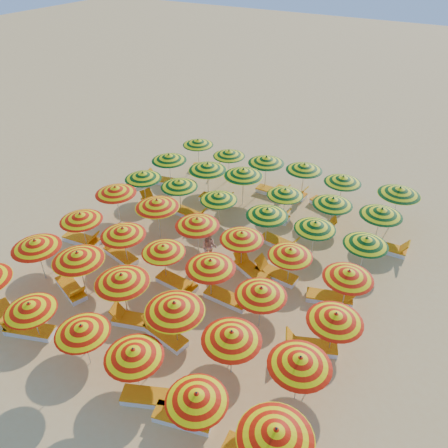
{
  "coord_description": "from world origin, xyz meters",
  "views": [
    {
      "loc": [
        7.36,
        -12.18,
        11.72
      ],
      "look_at": [
        0.0,
        0.5,
        1.6
      ],
      "focal_mm": 35.0,
      "sensor_mm": 36.0,
      "label": 1
    }
  ],
  "objects": [
    {
      "name": "lounger_26",
      "position": [
        0.54,
        6.54,
        0.15
      ],
      "size": [
        1.78,
        0.73,
        0.69
      ],
      "rotation": [
        0.0,
        0.0,
        -0.09
      ],
      "color": "white",
      "rests_on": "ground"
    },
    {
      "name": "umbrella_15",
      "position": [
        0.92,
        -2.05,
        1.71
      ],
      "size": [
        2.13,
        2.13,
        1.95
      ],
      "color": "silver",
      "rests_on": "ground"
    },
    {
      "name": "umbrella_20",
      "position": [
        -0.93,
        -0.07,
        1.72
      ],
      "size": [
        2.05,
        2.05,
        1.95
      ],
      "color": "silver",
      "rests_on": "ground"
    },
    {
      "name": "umbrella_29",
      "position": [
        5.35,
        2.21,
        1.63
      ],
      "size": [
        2.18,
        2.18,
        1.85
      ],
      "color": "silver",
      "rests_on": "ground"
    },
    {
      "name": "umbrella_18",
      "position": [
        -5.53,
        0.19,
        1.75
      ],
      "size": [
        2.08,
        2.08,
        1.98
      ],
      "color": "silver",
      "rests_on": "ground"
    },
    {
      "name": "umbrella_26",
      "position": [
        -1.3,
        2.27,
        1.59
      ],
      "size": [
        1.8,
        1.8,
        1.8
      ],
      "color": "silver",
      "rests_on": "ground"
    },
    {
      "name": "lounger_8",
      "position": [
        -5.88,
        -1.9,
        0.15
      ],
      "size": [
        1.79,
        0.77,
        0.69
      ],
      "rotation": [
        0.0,
        0.0,
        0.11
      ],
      "color": "white",
      "rests_on": "ground"
    },
    {
      "name": "umbrella_40",
      "position": [
        3.08,
        6.52,
        1.66
      ],
      "size": [
        1.84,
        1.84,
        1.89
      ],
      "color": "silver",
      "rests_on": "ground"
    },
    {
      "name": "umbrella_5",
      "position": [
        5.58,
        -6.66,
        1.79
      ],
      "size": [
        2.06,
        2.06,
        2.03
      ],
      "color": "silver",
      "rests_on": "ground"
    },
    {
      "name": "ground",
      "position": [
        0.0,
        0.0,
        0.0
      ],
      "size": [
        120.0,
        120.0,
        0.0
      ],
      "primitive_type": "plane",
      "color": "tan",
      "rests_on": "ground"
    },
    {
      "name": "lounger_3",
      "position": [
        2.85,
        -6.64,
        0.15
      ],
      "size": [
        1.82,
        0.99,
        0.69
      ],
      "rotation": [
        0.0,
        0.0,
        0.25
      ],
      "color": "white",
      "rests_on": "ground"
    },
    {
      "name": "umbrella_8",
      "position": [
        -1.25,
        -4.29,
        1.77
      ],
      "size": [
        1.99,
        1.99,
        2.02
      ],
      "color": "silver",
      "rests_on": "ground"
    },
    {
      "name": "beachgoer_b",
      "position": [
        -0.34,
        -0.15,
        0.69
      ],
      "size": [
        0.81,
        0.73,
        1.38
      ],
      "primitive_type": "imported",
      "rotation": [
        0.0,
        0.0,
        0.37
      ],
      "color": "tan",
      "rests_on": "ground"
    },
    {
      "name": "lounger_22",
      "position": [
        2.8,
        4.26,
        0.15
      ],
      "size": [
        1.82,
        1.25,
        0.69
      ],
      "rotation": [
        0.0,
        0.0,
        0.43
      ],
      "color": "white",
      "rests_on": "ground"
    },
    {
      "name": "umbrella_1",
      "position": [
        -3.07,
        -6.66,
        1.57
      ],
      "size": [
        2.17,
        2.17,
        1.78
      ],
      "color": "silver",
      "rests_on": "ground"
    },
    {
      "name": "umbrella_2",
      "position": [
        -0.93,
        -6.51,
        1.59
      ],
      "size": [
        1.83,
        1.83,
        1.8
      ],
      "color": "silver",
      "rests_on": "ground"
    },
    {
      "name": "lounger_1",
      "position": [
        -3.67,
        -6.65,
        0.15
      ],
      "size": [
        1.83,
        1.11,
        0.69
      ],
      "rotation": [
        0.0,
        0.0,
        3.47
      ],
      "color": "white",
      "rests_on": "ground"
    },
    {
      "name": "umbrella_37",
      "position": [
        -3.1,
        6.39,
        1.61
      ],
      "size": [
        2.04,
        2.04,
        1.83
      ],
      "color": "silver",
      "rests_on": "ground"
    },
    {
      "name": "umbrella_11",
      "position": [
        5.28,
        -4.38,
        1.72
      ],
      "size": [
        2.0,
        2.0,
        1.95
      ],
      "color": "silver",
      "rests_on": "ground"
    },
    {
      "name": "umbrella_35",
      "position": [
        5.37,
        4.51,
        1.69
      ],
      "size": [
        1.85,
        1.85,
        1.92
      ],
      "color": "silver",
      "rests_on": "ground"
    },
    {
      "name": "lounger_20",
      "position": [
        -2.47,
        4.01,
        0.15
      ],
      "size": [
        1.76,
        0.65,
        0.69
      ],
      "rotation": [
        0.0,
        0.0,
        0.04
      ],
      "color": "white",
      "rests_on": "ground"
    },
    {
      "name": "lounger_18",
      "position": [
        1.8,
        2.27,
        0.15
      ],
      "size": [
        1.79,
        0.81,
        0.69
      ],
      "rotation": [
        0.0,
        0.0,
        -0.14
      ],
      "color": "white",
      "rests_on": "ground"
    },
    {
      "name": "umbrella_13",
      "position": [
        -3.13,
        -2.08,
        1.69
      ],
      "size": [
        2.3,
        2.3,
        1.92
      ],
      "color": "silver",
      "rests_on": "ground"
    },
    {
      "name": "lounger_24",
      "position": [
        -4.72,
        6.75,
        0.15
      ],
      "size": [
        1.82,
        0.99,
        0.69
      ],
      "rotation": [
        0.0,
        0.0,
        0.25
      ],
      "color": "white",
      "rests_on": "ground"
    },
    {
      "name": "lounger_15",
      "position": [
        4.85,
        0.12,
        0.15
      ],
      "size": [
        1.83,
        1.08,
        0.69
      ],
      "rotation": [
        0.0,
        0.0,
        0.31
      ],
      "color": "white",
      "rests_on": "ground"
    },
    {
      "name": "umbrella_33",
      "position": [
        1.12,
        4.18,
        1.57
      ],
      "size": [
        2.21,
        2.21,
        1.78
      ],
      "color": "silver",
      "rests_on": "ground"
    },
    {
      "name": "umbrella_17",
      "position": [
        5.6,
        -2.26,
        1.67
      ],
      "size": [
        1.98,
        1.98,
        1.9
      ],
      "color": "silver",
      "rests_on": "ground"
    },
    {
      "name": "umbrella_39",
      "position": [
        1.04,
        6.71,
        1.71
      ],
      "size": [
        2.32,
        2.32,
        1.94
      ],
      "color": "silver",
      "rests_on": "ground"
    },
    {
      "name": "umbrella_16",
      "position": [
        3.08,
        -2.36,
        1.66
      ],
      "size": [
        1.85,
        1.85,
        1.88
      ],
      "color": "silver",
      "rests_on": "ground"
    },
    {
      "name": "umbrella_7",
      "position": [
        -3.43,
        -4.17,
        1.78
      ],
      "size": [
        2.09,
        2.09,
        2.02
      ],
      "color": "silver",
      "rests_on": "ground"
    },
    {
      "name": "lounger_25",
      "position": [
        -0.32,
        6.18,
        0.15
      ],
      "size": [
        1.74,
        0.61,
        0.69
      ],
      "rotation": [
        0.0,
        0.0,
        -0.02
      ],
      "color": "white",
      "rests_on": "ground"
    },
    {
      "name": "umbrella_27",
      "position": [
        1.2,
        2.07,
        1.69
      ],
      "size": [
        2.15,
        2.15,
        1.92
      ],
      "color": "silver",
      "rests_on": "ground"
    },
    {
      "name": "lounger_5",
      "position": [
        -3.93,
        -4.43,
        0.15
      ],
      "size": [
        1.83,
        1.15,
        0.69
      ],
      "rotation": [
        0.0,
        0.0,
        -0.36
      ],
      "color": "white",
      "rests_on": "ground"
    },
    {
      "name": "lounger_19",
      "position": [
        -6.06,
        4.24,
        0.15
      ],
      "size": [
        1.82,
        0.94,
        0.69
      ],
      "rotation": [
        0.0,
        0.0,
        3.36
      ],
      "color": "white",
      "rests_on": "ground"
    },
    {
      "name": "umbrella_31",
      "position": [
        -3.07,
        4.17,
        1.79
      ],
      "size": [
        1.94,
        1.94,
        2.04
      ],
      "color": "silver",
      "rests_on": "ground"
    },
    {
      "name": "lounger_10",
      "position": [
        -0.58,
        -2.11,
        0.15
      ],
      "size": [
        1.77,
        0.69,
        0.69
      ],
      "rotation": [
        0.0,
        0.0,
        -0.06
      ],
      "color": "white",
      "rests_on": "ground"
    },
    {
      "name": "umbrella_24",
      "position": [
        -5.43,
        2.03,
        1.66
      ],
      "size": [
        2.08,
        2.08,
        1.89
      ],
      "color": "silver",
      "rests_on": "ground"
    },
    {
      "name": "lounger_27",
      "position": [
        2.58,
        6.32,
        0.15
      ],
      "size": [
        1.83,
        1.07,
        0.69
      ],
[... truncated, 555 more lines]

